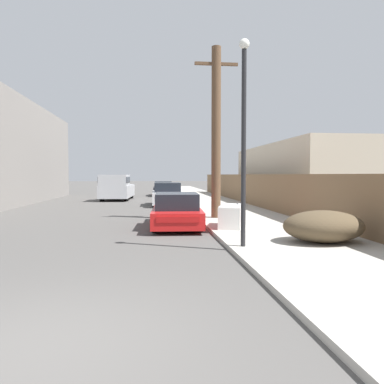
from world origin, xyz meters
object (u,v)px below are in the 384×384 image
at_px(parked_sports_car_red, 177,211).
at_px(brush_pile, 323,226).
at_px(car_parked_far, 163,189).
at_px(pickup_truck, 117,187).
at_px(discarded_fridge, 231,216).
at_px(utility_pole, 216,131).
at_px(street_lamp, 244,128).
at_px(car_parked_mid, 167,195).

distance_m(parked_sports_car_red, brush_pile, 5.55).
distance_m(car_parked_far, pickup_truck, 6.71).
distance_m(discarded_fridge, pickup_truck, 16.90).
xyz_separation_m(car_parked_far, utility_pole, (1.62, -18.76, 3.11)).
relative_size(street_lamp, brush_pile, 2.38).
relative_size(car_parked_mid, street_lamp, 0.80).
bearing_deg(car_parked_far, pickup_truck, -122.22).
xyz_separation_m(parked_sports_car_red, pickup_truck, (-3.52, 14.95, 0.39)).
height_order(utility_pole, street_lamp, utility_pole).
height_order(car_parked_mid, street_lamp, street_lamp).
height_order(street_lamp, brush_pile, street_lamp).
bearing_deg(discarded_fridge, utility_pole, 106.74).
bearing_deg(utility_pole, pickup_truck, 111.92).
height_order(discarded_fridge, car_parked_far, car_parked_far).
height_order(parked_sports_car_red, utility_pole, utility_pole).
xyz_separation_m(discarded_fridge, street_lamp, (-0.43, -3.44, 2.57)).
relative_size(car_parked_mid, pickup_truck, 0.76).
distance_m(discarded_fridge, utility_pole, 4.33).
xyz_separation_m(utility_pole, street_lamp, (-0.41, -6.32, -0.66)).
distance_m(utility_pole, street_lamp, 6.37).
relative_size(parked_sports_car_red, car_parked_far, 1.00).
bearing_deg(discarded_fridge, car_parked_far, 110.80).
xyz_separation_m(discarded_fridge, brush_pile, (1.84, -3.11, 0.05)).
bearing_deg(street_lamp, parked_sports_car_red, 106.68).
relative_size(parked_sports_car_red, street_lamp, 0.89).
xyz_separation_m(parked_sports_car_red, car_parked_mid, (0.06, 9.62, 0.09)).
bearing_deg(discarded_fridge, parked_sports_car_red, 165.12).
relative_size(utility_pole, brush_pile, 3.28).
bearing_deg(street_lamp, car_parked_far, 92.74).
relative_size(pickup_truck, street_lamp, 1.06).
distance_m(discarded_fridge, parked_sports_car_red, 2.09).
bearing_deg(parked_sports_car_red, utility_pole, 48.26).
distance_m(car_parked_far, utility_pole, 19.08).
bearing_deg(parked_sports_car_red, car_parked_far, 92.50).
relative_size(car_parked_far, brush_pile, 2.13).
bearing_deg(car_parked_far, parked_sports_car_red, -89.39).
relative_size(pickup_truck, utility_pole, 0.77).
bearing_deg(parked_sports_car_red, discarded_fridge, -28.44).
bearing_deg(car_parked_mid, parked_sports_car_red, -89.63).
relative_size(discarded_fridge, utility_pole, 0.26).
bearing_deg(brush_pile, parked_sports_car_red, 130.81).
height_order(pickup_truck, brush_pile, pickup_truck).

